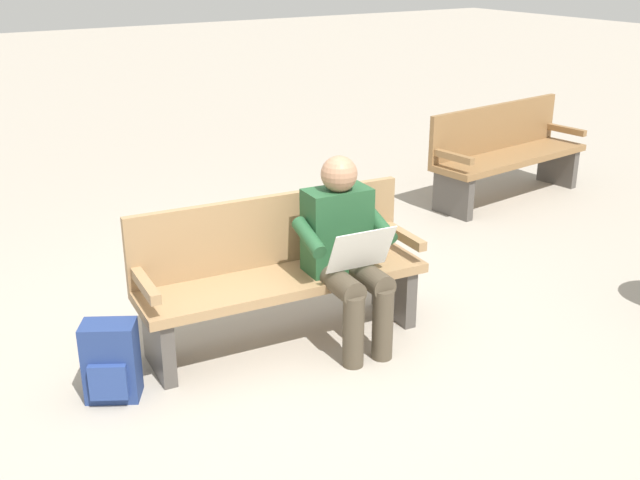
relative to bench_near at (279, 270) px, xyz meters
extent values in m
plane|color=#A89E8E|center=(0.01, 0.07, -0.46)|extent=(40.00, 40.00, 0.00)
cube|color=#9E7A51|center=(0.01, 0.07, -0.04)|extent=(1.84, 0.64, 0.06)
cube|color=#9E7A51|center=(-0.01, -0.14, 0.22)|extent=(1.80, 0.21, 0.45)
cube|color=#9E7A51|center=(-0.84, 0.15, 0.11)|extent=(0.10, 0.48, 0.06)
cube|color=#9E7A51|center=(0.85, 0.00, 0.11)|extent=(0.10, 0.48, 0.06)
cube|color=#4C4742|center=(-0.79, 0.14, -0.26)|extent=(0.12, 0.44, 0.39)
cube|color=#4C4742|center=(0.80, 0.00, -0.26)|extent=(0.12, 0.44, 0.39)
cube|color=#23512D|center=(-0.33, 0.15, 0.25)|extent=(0.42, 0.25, 0.52)
sphere|color=#A87A5B|center=(-0.33, 0.17, 0.61)|extent=(0.22, 0.22, 0.22)
cylinder|color=#4C4233|center=(-0.41, 0.37, 0.01)|extent=(0.19, 0.43, 0.15)
cylinder|color=#4C4233|center=(-0.21, 0.35, 0.01)|extent=(0.19, 0.43, 0.15)
cylinder|color=#4C4233|center=(-0.39, 0.56, -0.23)|extent=(0.13, 0.13, 0.45)
cylinder|color=#4C4233|center=(-0.19, 0.54, -0.23)|extent=(0.13, 0.13, 0.45)
cylinder|color=#23512D|center=(-0.56, 0.27, 0.28)|extent=(0.12, 0.32, 0.18)
cylinder|color=#23512D|center=(-0.08, 0.23, 0.28)|extent=(0.12, 0.32, 0.18)
cube|color=silver|center=(-0.30, 0.45, 0.23)|extent=(0.41, 0.17, 0.27)
cube|color=navy|center=(1.12, 0.12, -0.23)|extent=(0.34, 0.30, 0.45)
cube|color=navy|center=(1.17, 0.22, -0.30)|extent=(0.20, 0.13, 0.20)
cube|color=olive|center=(-3.29, -1.30, -0.04)|extent=(1.84, 0.69, 0.06)
cube|color=olive|center=(-3.26, -1.52, 0.22)|extent=(1.79, 0.26, 0.45)
cube|color=olive|center=(-4.13, -1.40, 0.11)|extent=(0.12, 0.48, 0.06)
cube|color=olive|center=(-2.44, -1.20, 0.11)|extent=(0.12, 0.48, 0.06)
cube|color=#4C4742|center=(-4.08, -1.40, -0.26)|extent=(0.13, 0.44, 0.39)
cube|color=#4C4742|center=(-2.49, -1.21, -0.26)|extent=(0.13, 0.44, 0.39)
camera|label=1|loc=(2.08, 3.81, 1.87)|focal=42.91mm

